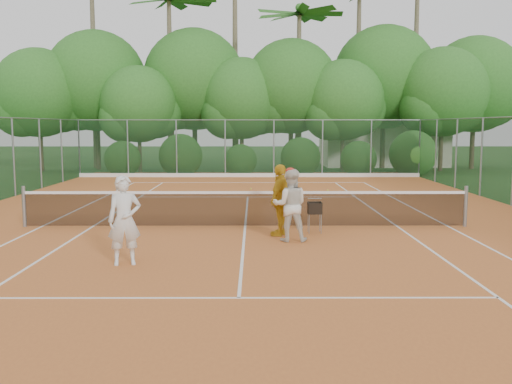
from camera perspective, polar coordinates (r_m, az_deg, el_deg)
ground at (r=15.39m, az=-1.09°, el=-3.55°), size 120.00×120.00×0.00m
clay_court at (r=15.39m, az=-1.09°, el=-3.51°), size 18.00×36.00×0.02m
club_building at (r=40.13m, az=12.45°, el=4.76°), size 8.00×5.00×3.00m
tennis_net at (r=15.31m, az=-1.10°, el=-1.59°), size 11.97×0.10×1.10m
player_white at (r=11.39m, az=-13.02°, el=-2.78°), size 0.72×0.57×1.75m
player_center_grp at (r=13.39m, az=3.43°, el=-1.29°), size 0.86×0.68×1.74m
player_yellow at (r=14.06m, az=2.49°, el=-0.80°), size 0.84×1.12×1.77m
ball_hopper at (r=14.51m, az=5.89°, el=-1.67°), size 0.34×0.34×0.78m
stray_ball_a at (r=24.24m, az=-0.52°, el=0.33°), size 0.07×0.07×0.07m
stray_ball_b at (r=26.13m, az=2.79°, el=0.78°), size 0.07×0.07×0.07m
stray_ball_c at (r=23.89m, az=7.19°, el=0.18°), size 0.07×0.07×0.07m
court_markings at (r=15.39m, az=-1.09°, el=-3.47°), size 11.03×23.83×0.01m
fence_back at (r=30.17m, az=-0.66°, el=4.37°), size 18.07×0.07×3.00m
tropical_treeline at (r=35.47m, az=1.76°, el=10.52°), size 32.10×8.49×15.03m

